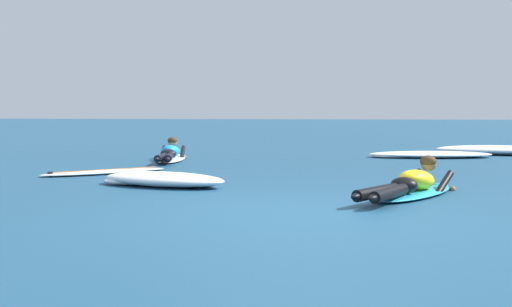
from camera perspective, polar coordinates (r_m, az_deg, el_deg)
The scene contains 7 objects.
ground_plane at distance 16.86m, azimuth 7.04°, elevation 0.12°, with size 120.00×120.00×0.00m, color navy.
surfer_near at distance 8.36m, azimuth 13.60°, elevation -2.78°, with size 1.54×2.45×0.54m.
surfer_far at distance 13.97m, azimuth -7.63°, elevation -0.10°, with size 0.95×2.59×0.54m.
drifting_surfboard at distance 11.36m, azimuth -13.33°, elevation -1.59°, with size 1.96×1.90×0.16m.
whitewater_front at distance 9.35m, azimuth -8.15°, elevation -2.30°, with size 2.07×1.29×0.20m.
whitewater_mid_left at distance 15.42m, azimuth 15.18°, elevation -0.09°, with size 2.94×1.46×0.15m.
whitewater_mid_right at distance 16.92m, azimuth 20.61°, elevation 0.27°, with size 3.09×1.65×0.23m.
Camera 1 is at (0.44, -6.82, 1.09)m, focal length 45.19 mm.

